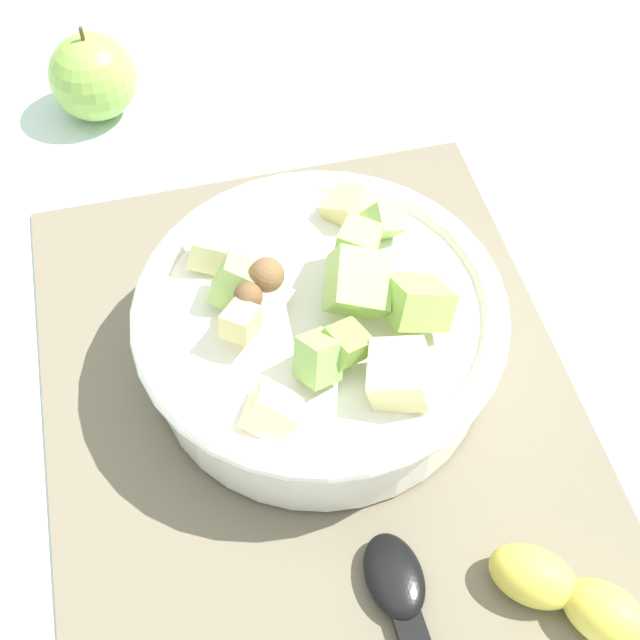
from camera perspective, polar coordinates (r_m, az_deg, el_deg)
ground_plane at (r=0.63m, az=-0.87°, el=-4.27°), size 2.40×2.40×0.00m
placemat at (r=0.63m, az=-0.88°, el=-4.13°), size 0.43×0.37×0.01m
salad_bowl at (r=0.60m, az=0.05°, el=-0.51°), size 0.26×0.26×0.12m
serving_spoon at (r=0.55m, az=6.21°, el=-20.00°), size 0.20×0.04×0.01m
whole_apple at (r=0.83m, az=-14.65°, el=15.17°), size 0.08×0.08×0.09m
banana_whole at (r=0.57m, az=18.13°, el=-18.11°), size 0.13×0.12×0.04m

